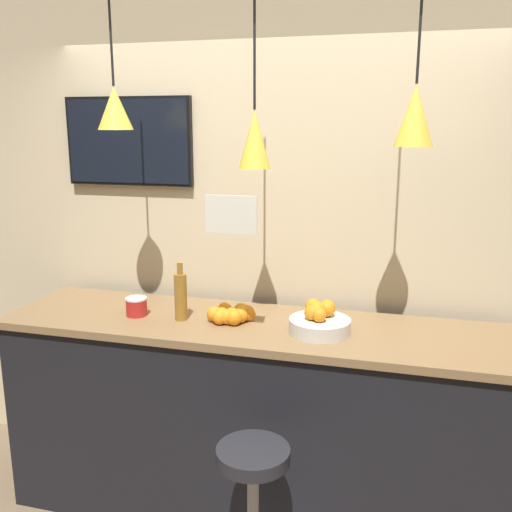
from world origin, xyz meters
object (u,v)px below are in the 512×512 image
at_px(juice_bottle, 181,296).
at_px(mounted_tv, 129,141).
at_px(spread_jar, 137,306).
at_px(fruit_bowl, 319,321).

relative_size(juice_bottle, mounted_tv, 0.39).
bearing_deg(mounted_tv, spread_jar, -62.55).
distance_m(fruit_bowl, juice_bottle, 0.72).
bearing_deg(juice_bottle, fruit_bowl, 0.28).
xyz_separation_m(juice_bottle, mounted_tv, (-0.48, 0.43, 0.76)).
bearing_deg(mounted_tv, juice_bottle, -42.22).
height_order(juice_bottle, mounted_tv, mounted_tv).
bearing_deg(spread_jar, juice_bottle, 0.00).
bearing_deg(spread_jar, mounted_tv, 117.45).
bearing_deg(juice_bottle, spread_jar, -180.00).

